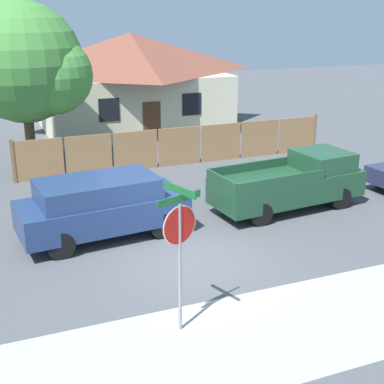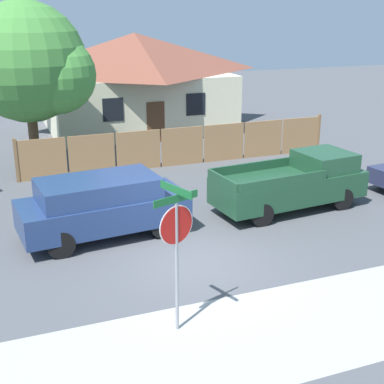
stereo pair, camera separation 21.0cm
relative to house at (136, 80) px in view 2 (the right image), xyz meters
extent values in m
plane|color=#4C4F54|center=(-3.08, -16.47, -2.64)|extent=(80.00, 80.00, 0.00)
cube|color=#A3A39E|center=(-3.08, -20.07, -2.64)|extent=(36.00, 3.20, 0.01)
cube|color=#997047|center=(-5.90, -7.76, -1.84)|extent=(1.83, 0.06, 1.61)
cube|color=#997047|center=(-3.99, -7.76, -1.84)|extent=(1.83, 0.06, 1.61)
cube|color=#997047|center=(-2.08, -7.76, -1.84)|extent=(1.83, 0.06, 1.61)
cube|color=#997047|center=(-0.16, -7.76, -1.84)|extent=(1.83, 0.06, 1.61)
cube|color=#997047|center=(1.75, -7.76, -1.84)|extent=(1.83, 0.06, 1.61)
cube|color=#997047|center=(3.66, -7.76, -1.84)|extent=(1.83, 0.06, 1.61)
cube|color=#997047|center=(5.57, -7.76, -1.84)|extent=(1.83, 0.06, 1.61)
cube|color=brown|center=(-6.85, -7.76, -1.79)|extent=(0.12, 0.12, 1.71)
cube|color=brown|center=(6.53, -7.76, -1.79)|extent=(0.12, 0.12, 1.71)
cube|color=beige|center=(0.00, 0.00, -1.13)|extent=(9.33, 6.95, 3.02)
pyramid|color=brown|center=(0.00, 0.00, 1.42)|extent=(10.08, 7.51, 2.06)
cube|color=black|center=(-2.10, -3.50, -0.89)|extent=(1.00, 0.04, 1.10)
cube|color=black|center=(2.10, -3.50, -0.89)|extent=(1.00, 0.04, 1.10)
cube|color=brown|center=(0.00, -3.50, -1.64)|extent=(0.90, 0.04, 2.00)
cylinder|color=brown|center=(-6.01, -6.16, -1.35)|extent=(0.40, 0.40, 2.57)
sphere|color=#428438|center=(-6.01, -6.16, 1.68)|extent=(4.66, 4.66, 4.66)
sphere|color=#478F3C|center=(-4.96, -6.74, 1.21)|extent=(3.03, 3.03, 3.03)
cube|color=navy|center=(-4.85, -13.98, -1.87)|extent=(4.92, 2.42, 0.83)
cube|color=navy|center=(-4.97, -13.99, -1.16)|extent=(3.48, 2.12, 0.59)
cube|color=black|center=(-3.40, -13.84, -1.16)|extent=(0.23, 1.73, 0.49)
cylinder|color=black|center=(-3.47, -12.97, -2.26)|extent=(0.76, 0.22, 0.76)
cylinder|color=black|center=(-3.31, -14.71, -2.26)|extent=(0.76, 0.22, 0.76)
cylinder|color=black|center=(-6.40, -13.25, -2.26)|extent=(0.76, 0.22, 0.76)
cylinder|color=black|center=(-6.24, -14.99, -2.26)|extent=(0.76, 0.22, 0.76)
cube|color=#1E472D|center=(1.27, -13.98, -1.87)|extent=(5.25, 2.33, 0.84)
cube|color=#1E472D|center=(2.66, -13.85, -1.15)|extent=(1.79, 1.85, 0.60)
cube|color=#1E472D|center=(0.32, -13.19, -1.30)|extent=(3.19, 0.38, 0.30)
cube|color=#1E472D|center=(0.49, -14.94, -1.30)|extent=(3.19, 0.38, 0.30)
cube|color=#1E472D|center=(-1.23, -14.22, -1.30)|extent=(0.25, 1.76, 0.30)
cylinder|color=black|center=(2.76, -13.02, -2.27)|extent=(0.73, 0.22, 0.73)
cylinder|color=black|center=(2.92, -14.64, -2.27)|extent=(0.73, 0.22, 0.73)
cylinder|color=black|center=(-0.38, -13.32, -2.27)|extent=(0.73, 0.22, 0.73)
cylinder|color=black|center=(-0.23, -14.95, -2.27)|extent=(0.73, 0.22, 0.73)
cylinder|color=black|center=(5.74, -13.31, -2.30)|extent=(0.67, 0.22, 0.67)
cylinder|color=gray|center=(-4.48, -19.27, -1.25)|extent=(0.07, 0.07, 2.77)
cylinder|color=red|center=(-4.48, -19.27, -0.31)|extent=(0.74, 0.27, 0.77)
cylinder|color=white|center=(-4.48, -19.27, -0.31)|extent=(0.78, 0.28, 0.82)
cube|color=#19602D|center=(-4.48, -19.27, 0.23)|extent=(1.01, 0.37, 0.15)
cube|color=#19602D|center=(-4.48, -19.27, 0.41)|extent=(0.33, 0.91, 0.15)
camera|label=1|loc=(-7.81, -28.22, 3.66)|focal=50.00mm
camera|label=2|loc=(-7.62, -28.29, 3.66)|focal=50.00mm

